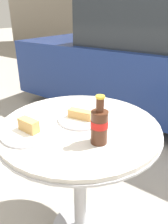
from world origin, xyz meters
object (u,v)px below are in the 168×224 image
Objects in this scene: lunch_plate_near at (81,118)px; cola_bottle_left at (99,125)px; lunch_plate_far at (29,131)px; bistro_table at (80,148)px.

cola_bottle_left is at bearing -33.28° from lunch_plate_near.
lunch_plate_far reaches higher than lunch_plate_near.
cola_bottle_left is 0.91× the size of lunch_plate_near.
bistro_table is 3.79× the size of cola_bottle_left.
cola_bottle_left is 0.33m from lunch_plate_far.
lunch_plate_near is at bearing 115.73° from bistro_table.
lunch_plate_far is at bearing -157.53° from cola_bottle_left.
lunch_plate_near is (-0.02, 0.04, 0.16)m from bistro_table.
cola_bottle_left is at bearing 22.47° from lunch_plate_far.
lunch_plate_far reaches higher than bistro_table.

